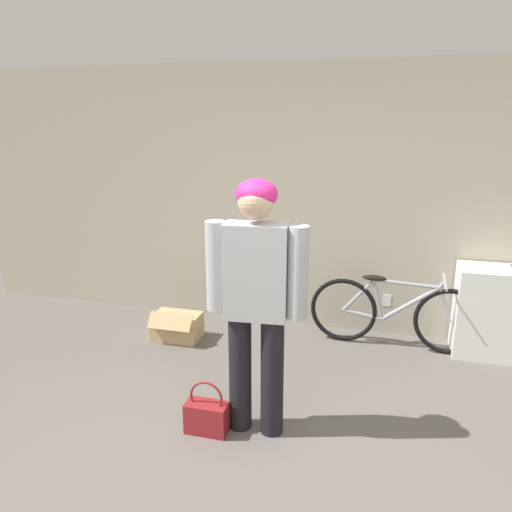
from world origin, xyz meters
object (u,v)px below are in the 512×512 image
Objects in this scene: person at (256,291)px; bicycle at (395,313)px; cardboard_box at (177,326)px; handbag at (207,416)px.

person reaches higher than bicycle.
cardboard_box is (-1.13, 1.20, -0.89)m from person.
person is at bearing -118.15° from bicycle.
person is at bearing 21.11° from handbag.
handbag is (-0.32, -0.12, -0.90)m from person.
bicycle reaches higher than cardboard_box.
handbag is at bearing -124.01° from bicycle.
person is 1.88m from cardboard_box.
person is 4.52× the size of handbag.
cardboard_box is at bearing 121.36° from handbag.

